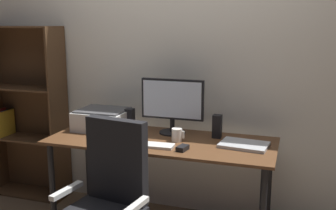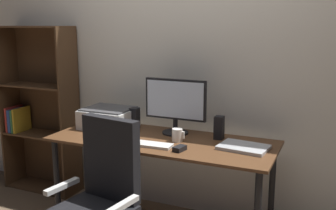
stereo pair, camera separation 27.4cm
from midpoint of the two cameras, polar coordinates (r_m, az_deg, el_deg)
back_wall at (r=3.22m, az=5.28°, el=6.96°), size 6.40×0.10×2.60m
desk at (r=2.90m, az=1.84°, el=-6.65°), size 1.64×0.65×0.74m
monitor at (r=2.97m, az=3.71°, el=0.28°), size 0.48×0.20×0.42m
keyboard at (r=2.72m, az=0.47°, el=-5.80°), size 0.29×0.12×0.02m
mouse at (r=2.62m, az=4.71°, el=-6.34°), size 0.07×0.11×0.03m
coffee_mug at (r=2.81m, az=4.14°, el=-4.41°), size 0.09×0.08×0.09m
laptop at (r=2.73m, az=13.73°, el=-5.98°), size 0.34×0.27×0.02m
speaker_left at (r=3.13m, az=-2.37°, el=-1.97°), size 0.06×0.07×0.17m
speaker_right at (r=2.90m, az=10.10°, el=-3.28°), size 0.06×0.07×0.17m
printer at (r=3.18m, az=-6.14°, el=-1.88°), size 0.40×0.34×0.16m
paper_sheet at (r=2.80m, az=-5.43°, el=-5.49°), size 0.23×0.31×0.00m
bookshelf at (r=3.86m, az=-16.15°, el=-0.78°), size 0.73×0.28×1.54m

